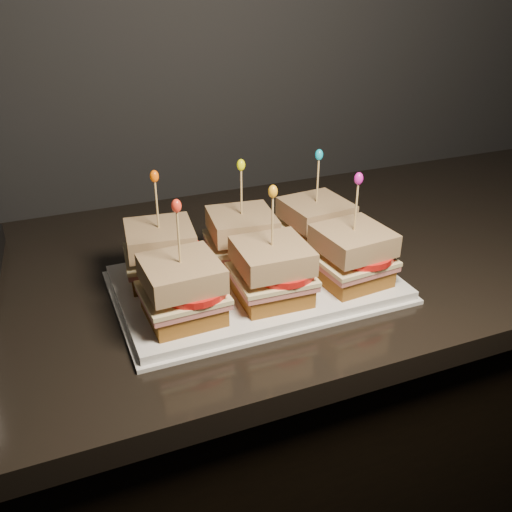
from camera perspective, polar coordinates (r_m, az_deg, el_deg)
name	(u,v)px	position (r m, az deg, el deg)	size (l,w,h in m)	color
cabinet	(334,434)	(1.26, 7.77, -17.24)	(2.64, 0.59, 0.84)	black
granite_slab	(349,249)	(1.00, 9.32, 0.71)	(2.68, 0.63, 0.04)	black
platter	(256,284)	(0.83, 0.00, -2.81)	(0.39, 0.24, 0.02)	white
platter_rim	(256,287)	(0.84, 0.00, -3.16)	(0.40, 0.25, 0.01)	white
sandwich_0_bread_bot	(162,269)	(0.84, -9.34, -1.34)	(0.09, 0.09, 0.03)	#5F3B11
sandwich_0_ham	(162,259)	(0.83, -9.42, -0.33)	(0.10, 0.10, 0.01)	#C36760
sandwich_0_cheese	(161,255)	(0.83, -9.46, 0.10)	(0.10, 0.10, 0.01)	beige
sandwich_0_tomato	(170,251)	(0.82, -8.59, 0.53)	(0.09, 0.09, 0.01)	red
sandwich_0_bread_top	(160,238)	(0.81, -9.61, 1.83)	(0.09, 0.09, 0.03)	#653311
sandwich_0_pick	(157,207)	(0.79, -9.87, 4.81)	(0.00, 0.00, 0.09)	tan
sandwich_0_frill	(154,176)	(0.78, -10.13, 7.86)	(0.01, 0.01, 0.02)	#FD5E04
sandwich_1_bread_bot	(242,255)	(0.87, -1.40, 0.15)	(0.09, 0.09, 0.03)	#5F3B11
sandwich_1_ham	(242,245)	(0.86, -1.41, 1.13)	(0.10, 0.10, 0.01)	#C36760
sandwich_1_cheese	(242,241)	(0.86, -1.41, 1.55)	(0.10, 0.10, 0.01)	beige
sandwich_1_tomato	(251,236)	(0.85, -0.52, 1.97)	(0.09, 0.09, 0.01)	red
sandwich_1_bread_top	(242,224)	(0.84, -1.43, 3.24)	(0.09, 0.09, 0.03)	#653311
sandwich_1_pick	(241,195)	(0.83, -1.47, 6.14)	(0.00, 0.00, 0.09)	tan
sandwich_1_frill	(241,165)	(0.81, -1.51, 9.09)	(0.01, 0.01, 0.02)	#E0ED02
sandwich_2_bread_bot	(315,241)	(0.91, 5.87, 1.50)	(0.09, 0.09, 0.03)	#5F3B11
sandwich_2_ham	(315,232)	(0.91, 5.92, 2.45)	(0.10, 0.10, 0.01)	#C36760
sandwich_2_cheese	(315,228)	(0.90, 5.95, 2.85)	(0.10, 0.10, 0.01)	beige
sandwich_2_tomato	(324,223)	(0.90, 6.82, 3.25)	(0.09, 0.09, 0.01)	red
sandwich_2_bread_top	(316,211)	(0.89, 6.03, 4.47)	(0.09, 0.09, 0.03)	#653311
sandwich_2_pick	(318,183)	(0.88, 6.18, 7.23)	(0.00, 0.00, 0.09)	tan
sandwich_2_frill	(319,155)	(0.86, 6.33, 10.04)	(0.01, 0.01, 0.02)	#0B9FC3
sandwich_3_bread_bot	(184,308)	(0.74, -7.26, -5.19)	(0.09, 0.09, 0.03)	#5F3B11
sandwich_3_ham	(183,297)	(0.73, -7.33, -4.10)	(0.10, 0.10, 0.01)	#C36760
sandwich_3_cheese	(182,292)	(0.73, -7.37, -3.63)	(0.10, 0.10, 0.01)	beige
sandwich_3_tomato	(193,288)	(0.72, -6.36, -3.17)	(0.09, 0.09, 0.01)	red
sandwich_3_bread_top	(181,273)	(0.72, -7.50, -1.73)	(0.09, 0.09, 0.03)	#653311
sandwich_3_pick	(179,240)	(0.70, -7.73, 1.56)	(0.00, 0.00, 0.09)	tan
sandwich_3_frill	(176,206)	(0.68, -7.96, 4.99)	(0.01, 0.01, 0.02)	red
sandwich_4_bread_bot	(271,289)	(0.78, 1.56, -3.35)	(0.09, 0.09, 0.03)	#5F3B11
sandwich_4_ham	(272,279)	(0.77, 1.57, -2.29)	(0.10, 0.10, 0.01)	#C36760
sandwich_4_cheese	(272,274)	(0.77, 1.58, -1.83)	(0.10, 0.10, 0.01)	beige
sandwich_4_tomato	(282,270)	(0.76, 2.60, -1.38)	(0.09, 0.09, 0.01)	red
sandwich_4_bread_top	(272,256)	(0.75, 1.61, 0.01)	(0.09, 0.09, 0.03)	#653311
sandwich_4_pick	(272,224)	(0.73, 1.65, 3.19)	(0.00, 0.00, 0.09)	tan
sandwich_4_frill	(273,191)	(0.71, 1.70, 6.48)	(0.01, 0.01, 0.02)	orange
sandwich_5_bread_bot	(350,272)	(0.83, 9.43, -1.63)	(0.09, 0.09, 0.03)	#5F3B11
sandwich_5_ham	(351,262)	(0.82, 9.51, -0.62)	(0.10, 0.10, 0.01)	#C36760
sandwich_5_cheese	(352,258)	(0.82, 9.55, -0.19)	(0.10, 0.10, 0.01)	beige
sandwich_5_tomato	(362,254)	(0.82, 10.53, 0.25)	(0.09, 0.09, 0.01)	red
sandwich_5_bread_top	(353,240)	(0.81, 9.70, 1.56)	(0.09, 0.09, 0.03)	#653311
sandwich_5_pick	(356,210)	(0.79, 9.96, 4.56)	(0.00, 0.00, 0.09)	tan
sandwich_5_frill	(359,178)	(0.77, 10.23, 7.64)	(0.01, 0.01, 0.02)	#C7159E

